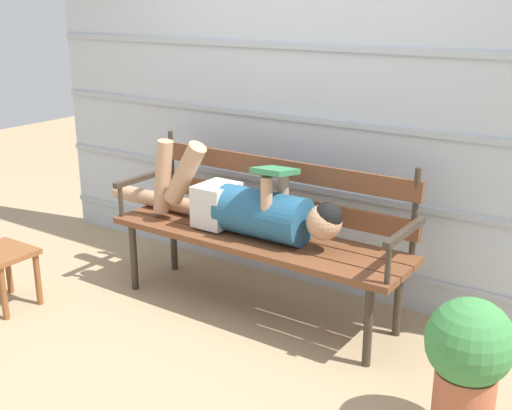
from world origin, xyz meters
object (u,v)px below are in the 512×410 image
at_px(footstool, 4,262).
at_px(potted_plant, 468,361).
at_px(reclining_person, 243,206).
at_px(park_bench, 263,224).

xyz_separation_m(footstool, potted_plant, (2.59, 0.31, 0.08)).
bearing_deg(reclining_person, potted_plant, -17.97).
distance_m(footstool, potted_plant, 2.61).
bearing_deg(potted_plant, footstool, -173.09).
distance_m(reclining_person, potted_plant, 1.53).
height_order(reclining_person, potted_plant, reclining_person).
distance_m(reclining_person, footstool, 1.43).
height_order(reclining_person, footstool, reclining_person).
bearing_deg(park_bench, potted_plant, -21.73).
bearing_deg(reclining_person, footstool, -145.94).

